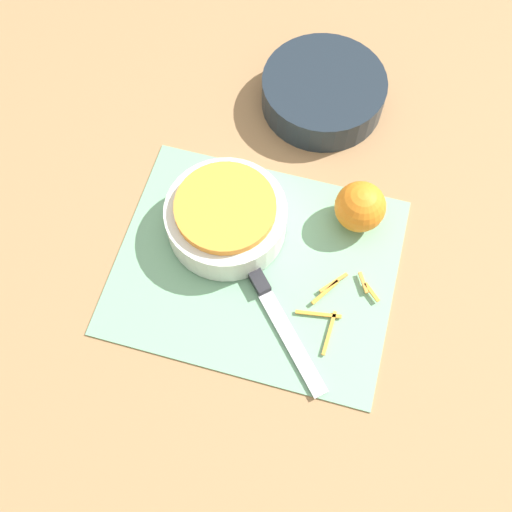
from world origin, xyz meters
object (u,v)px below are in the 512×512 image
(bowl_dark, at_px, (323,92))
(bowl_speckled, at_px, (226,217))
(orange_left, at_px, (360,207))
(knife, at_px, (260,284))

(bowl_dark, bearing_deg, bowl_speckled, -107.48)
(bowl_dark, bearing_deg, orange_left, -64.10)
(bowl_dark, xyz_separation_m, orange_left, (0.10, -0.21, 0.02))
(bowl_speckled, height_order, bowl_dark, bowl_speckled)
(bowl_speckled, xyz_separation_m, orange_left, (0.19, 0.07, 0.00))
(bowl_speckled, relative_size, knife, 0.87)
(bowl_speckled, height_order, knife, bowl_speckled)
(bowl_dark, distance_m, knife, 0.35)
(bowl_speckled, distance_m, knife, 0.11)
(knife, xyz_separation_m, orange_left, (0.11, 0.15, 0.03))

